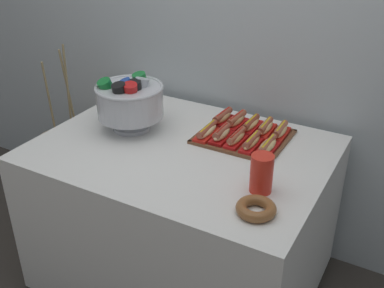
# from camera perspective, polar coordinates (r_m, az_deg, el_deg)

# --- Properties ---
(ground_plane) EXTENTS (10.00, 10.00, 0.00)m
(ground_plane) POSITION_cam_1_polar(r_m,az_deg,el_deg) (2.59, -1.02, -15.93)
(ground_plane) COLOR #38332D
(back_wall) EXTENTS (6.00, 0.10, 2.60)m
(back_wall) POSITION_cam_1_polar(r_m,az_deg,el_deg) (2.43, 5.93, 16.19)
(back_wall) COLOR #B2BCC1
(back_wall) RESTS_ON ground_plane
(buffet_table) EXTENTS (1.31, 0.97, 0.79)m
(buffet_table) POSITION_cam_1_polar(r_m,az_deg,el_deg) (2.32, -1.11, -8.54)
(buffet_table) COLOR white
(buffet_table) RESTS_ON ground_plane
(floor_vase) EXTENTS (0.51, 0.51, 1.10)m
(floor_vase) POSITION_cam_1_polar(r_m,az_deg,el_deg) (3.01, -14.43, -3.85)
(floor_vase) COLOR #896B4C
(floor_vase) RESTS_ON ground_plane
(serving_tray) EXTENTS (0.41, 0.36, 0.01)m
(serving_tray) POSITION_cam_1_polar(r_m,az_deg,el_deg) (2.20, 6.30, 0.86)
(serving_tray) COLOR brown
(serving_tray) RESTS_ON buffet_table
(hot_dog_0) EXTENTS (0.07, 0.18, 0.06)m
(hot_dog_0) POSITION_cam_1_polar(r_m,az_deg,el_deg) (2.18, 1.86, 1.55)
(hot_dog_0) COLOR red
(hot_dog_0) RESTS_ON serving_tray
(hot_dog_1) EXTENTS (0.07, 0.16, 0.07)m
(hot_dog_1) POSITION_cam_1_polar(r_m,az_deg,el_deg) (2.15, 3.64, 1.22)
(hot_dog_1) COLOR #B21414
(hot_dog_1) RESTS_ON serving_tray
(hot_dog_2) EXTENTS (0.06, 0.16, 0.06)m
(hot_dog_2) POSITION_cam_1_polar(r_m,az_deg,el_deg) (2.12, 5.45, 0.72)
(hot_dog_2) COLOR red
(hot_dog_2) RESTS_ON serving_tray
(hot_dog_3) EXTENTS (0.06, 0.17, 0.06)m
(hot_dog_3) POSITION_cam_1_polar(r_m,az_deg,el_deg) (2.10, 7.32, 0.21)
(hot_dog_3) COLOR red
(hot_dog_3) RESTS_ON serving_tray
(hot_dog_4) EXTENTS (0.07, 0.18, 0.06)m
(hot_dog_4) POSITION_cam_1_polar(r_m,az_deg,el_deg) (2.08, 9.22, -0.30)
(hot_dog_4) COLOR red
(hot_dog_4) RESTS_ON serving_tray
(hot_dog_5) EXTENTS (0.07, 0.17, 0.06)m
(hot_dog_5) POSITION_cam_1_polar(r_m,az_deg,el_deg) (2.31, 3.76, 3.24)
(hot_dog_5) COLOR #B21414
(hot_dog_5) RESTS_ON serving_tray
(hot_dog_6) EXTENTS (0.07, 0.17, 0.07)m
(hot_dog_6) POSITION_cam_1_polar(r_m,az_deg,el_deg) (2.28, 5.46, 2.86)
(hot_dog_6) COLOR red
(hot_dog_6) RESTS_ON serving_tray
(hot_dog_7) EXTENTS (0.07, 0.18, 0.06)m
(hot_dog_7) POSITION_cam_1_polar(r_m,az_deg,el_deg) (2.26, 7.18, 2.35)
(hot_dog_7) COLOR red
(hot_dog_7) RESTS_ON serving_tray
(hot_dog_8) EXTENTS (0.07, 0.18, 0.06)m
(hot_dog_8) POSITION_cam_1_polar(r_m,az_deg,el_deg) (2.24, 8.95, 1.95)
(hot_dog_8) COLOR red
(hot_dog_8) RESTS_ON serving_tray
(hot_dog_9) EXTENTS (0.07, 0.17, 0.06)m
(hot_dog_9) POSITION_cam_1_polar(r_m,az_deg,el_deg) (2.22, 10.75, 1.52)
(hot_dog_9) COLOR red
(hot_dog_9) RESTS_ON serving_tray
(punch_bowl) EXTENTS (0.33, 0.33, 0.27)m
(punch_bowl) POSITION_cam_1_polar(r_m,az_deg,el_deg) (2.24, -7.61, 5.40)
(punch_bowl) COLOR silver
(punch_bowl) RESTS_ON buffet_table
(cup_stack) EXTENTS (0.09, 0.09, 0.16)m
(cup_stack) POSITION_cam_1_polar(r_m,az_deg,el_deg) (1.79, 8.51, -3.59)
(cup_stack) COLOR red
(cup_stack) RESTS_ON buffet_table
(donut) EXTENTS (0.15, 0.15, 0.04)m
(donut) POSITION_cam_1_polar(r_m,az_deg,el_deg) (1.70, 7.85, -7.82)
(donut) COLOR brown
(donut) RESTS_ON buffet_table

